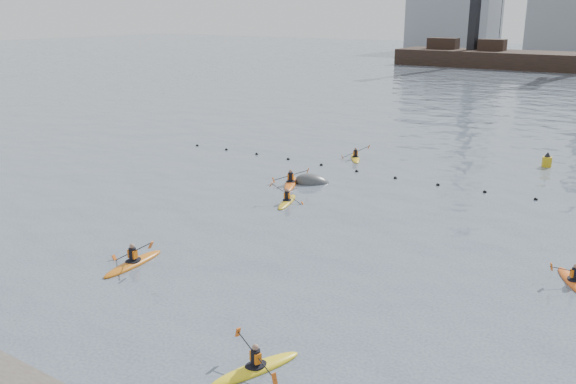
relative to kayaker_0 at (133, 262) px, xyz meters
name	(u,v)px	position (x,y,z in m)	size (l,w,h in m)	color
ground	(136,300)	(2.74, -2.37, -0.11)	(400.00, 400.00, 0.00)	#3C4758
float_line	(377,174)	(2.24, 20.16, -0.08)	(33.24, 0.73, 0.24)	black
kayaker_0	(133,262)	(0.00, 0.00, 0.00)	(2.51, 3.60, 1.49)	#C56512
kayaker_1	(256,367)	(9.53, -3.63, -0.01)	(2.16, 3.31, 1.17)	yellow
kayaker_2	(291,183)	(-1.36, 14.78, 0.00)	(2.25, 3.46, 1.28)	orange
kayaker_3	(287,201)	(0.64, 11.39, -0.02)	(2.10, 3.10, 1.33)	gold
kayaker_4	(574,281)	(16.74, 8.87, -0.01)	(2.13, 2.99, 1.01)	orange
kayaker_5	(355,158)	(-1.14, 23.41, -0.01)	(2.16, 2.97, 1.22)	gold
mooring_buoy	(313,183)	(-0.36, 15.89, -0.11)	(2.33, 1.38, 1.17)	#424548
nav_buoy	(547,162)	(11.51, 28.98, 0.27)	(0.68, 0.68, 1.24)	gold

